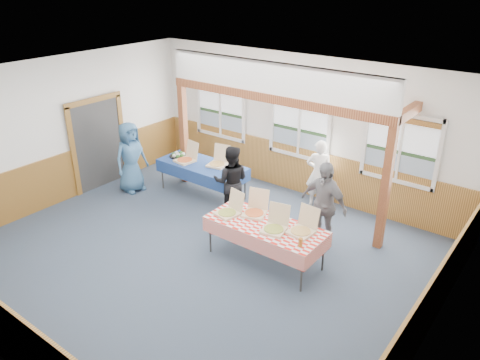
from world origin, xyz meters
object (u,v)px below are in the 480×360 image
(woman_black, at_px, (231,181))
(person_grey, at_px, (323,204))
(woman_white, at_px, (319,174))
(table_right, at_px, (265,227))
(man_blue, at_px, (131,157))
(table_left, at_px, (202,166))

(woman_black, height_order, person_grey, person_grey)
(woman_white, bearing_deg, table_right, 74.45)
(woman_white, height_order, man_blue, man_blue)
(table_left, bearing_deg, woman_black, -35.01)
(man_blue, xyz_separation_m, person_grey, (4.71, 0.57, 0.01))
(table_left, bearing_deg, person_grey, -20.89)
(man_blue, bearing_deg, woman_white, -59.09)
(woman_black, bearing_deg, woman_white, -162.36)
(table_right, height_order, person_grey, person_grey)
(woman_black, height_order, man_blue, man_blue)
(table_left, relative_size, man_blue, 1.35)
(woman_black, relative_size, man_blue, 0.93)
(man_blue, bearing_deg, table_right, -93.46)
(man_blue, height_order, person_grey, person_grey)
(man_blue, bearing_deg, table_left, -55.35)
(table_right, distance_m, woman_black, 1.86)
(table_right, relative_size, woman_white, 1.47)
(table_left, height_order, person_grey, person_grey)
(table_right, xyz_separation_m, woman_white, (-0.31, 2.51, 0.06))
(table_left, height_order, man_blue, man_blue)
(table_right, bearing_deg, man_blue, 161.86)
(woman_black, xyz_separation_m, person_grey, (2.09, 0.12, 0.07))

